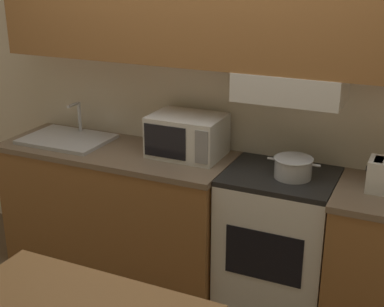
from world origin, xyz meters
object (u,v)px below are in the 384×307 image
stove_range (276,242)px  microwave (187,136)px  cooking_pot (293,167)px  sink_basin (67,139)px

stove_range → microwave: size_ratio=1.99×
stove_range → cooking_pot: bearing=-13.8°
sink_basin → stove_range: bearing=0.9°
stove_range → microwave: (-0.62, 0.06, 0.57)m
microwave → stove_range: bearing=-6.0°
stove_range → microwave: 0.84m
cooking_pot → microwave: bearing=173.2°
microwave → cooking_pot: bearing=-6.8°
cooking_pot → sink_basin: (-1.55, -0.00, -0.05)m
cooking_pot → microwave: size_ratio=0.67×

